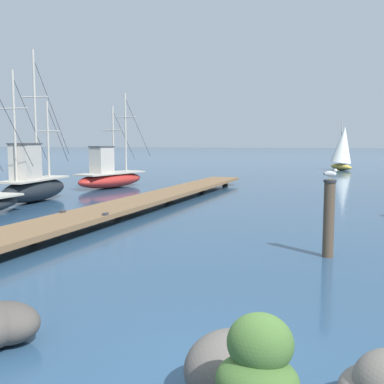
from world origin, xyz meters
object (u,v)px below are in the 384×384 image
(perched_seagull, at_px, (330,174))
(mooring_piling, at_px, (329,217))
(fishing_boat_0, at_px, (110,176))
(fishing_boat_1, at_px, (33,183))
(shore_rock_near_right, at_px, (228,366))
(coastal_shrub, at_px, (258,384))
(distant_sailboat, at_px, (343,148))

(perched_seagull, bearing_deg, mooring_piling, 2.28)
(fishing_boat_0, height_order, fishing_boat_1, fishing_boat_1)
(fishing_boat_0, distance_m, shore_rock_near_right, 23.55)
(mooring_piling, relative_size, perched_seagull, 4.91)
(perched_seagull, xyz_separation_m, shore_rock_near_right, (-0.89, -6.74, -1.66))
(fishing_boat_0, bearing_deg, coastal_shrub, -59.67)
(fishing_boat_1, xyz_separation_m, coastal_shrub, (12.79, -14.43, -0.11))
(fishing_boat_1, distance_m, shore_rock_near_right, 18.21)
(fishing_boat_0, xyz_separation_m, distant_sailboat, (13.39, 22.50, 1.40))
(mooring_piling, relative_size, distant_sailboat, 0.40)
(coastal_shrub, distance_m, distant_sailboat, 43.82)
(fishing_boat_0, height_order, coastal_shrub, fishing_boat_0)
(shore_rock_near_right, bearing_deg, coastal_shrub, -64.21)
(shore_rock_near_right, xyz_separation_m, coastal_shrub, (0.49, -1.00, 0.40))
(mooring_piling, xyz_separation_m, perched_seagull, (-0.01, -0.00, 1.04))
(fishing_boat_0, bearing_deg, fishing_boat_1, -92.79)
(fishing_boat_1, xyz_separation_m, shore_rock_near_right, (12.30, -13.42, -0.51))
(shore_rock_near_right, height_order, coastal_shrub, coastal_shrub)
(fishing_boat_0, height_order, shore_rock_near_right, fishing_boat_0)
(fishing_boat_0, relative_size, perched_seagull, 17.50)
(fishing_boat_1, distance_m, perched_seagull, 14.83)
(coastal_shrub, bearing_deg, fishing_boat_1, 131.55)
(fishing_boat_0, xyz_separation_m, coastal_shrub, (12.45, -21.29, 0.05))
(shore_rock_near_right, bearing_deg, mooring_piling, 82.43)
(fishing_boat_0, relative_size, fishing_boat_1, 0.96)
(fishing_boat_1, height_order, shore_rock_near_right, fishing_boat_1)
(fishing_boat_0, relative_size, shore_rock_near_right, 5.09)
(fishing_boat_0, distance_m, perched_seagull, 18.72)
(shore_rock_near_right, height_order, distant_sailboat, distant_sailboat)
(perched_seagull, xyz_separation_m, coastal_shrub, (-0.40, -7.74, -1.26))
(shore_rock_near_right, bearing_deg, perched_seagull, 82.48)
(fishing_boat_0, distance_m, mooring_piling, 18.68)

